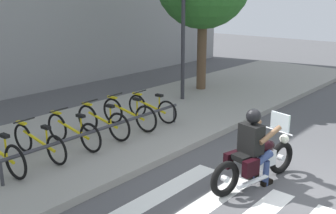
# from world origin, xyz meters

# --- Properties ---
(ground_plane) EXTENTS (48.00, 48.00, 0.00)m
(ground_plane) POSITION_xyz_m (0.00, 0.00, 0.00)
(ground_plane) COLOR #4C4C4F
(sidewalk) EXTENTS (24.00, 4.40, 0.15)m
(sidewalk) POSITION_xyz_m (0.00, 4.59, 0.07)
(sidewalk) COLOR gray
(sidewalk) RESTS_ON ground
(crosswalk_stripe_3) EXTENTS (2.80, 0.40, 0.01)m
(crosswalk_stripe_3) POSITION_xyz_m (-1.41, 0.80, 0.00)
(crosswalk_stripe_3) COLOR white
(crosswalk_stripe_3) RESTS_ON ground
(crosswalk_stripe_4) EXTENTS (2.80, 0.40, 0.01)m
(crosswalk_stripe_4) POSITION_xyz_m (-1.41, 1.60, 0.00)
(crosswalk_stripe_4) COLOR white
(crosswalk_stripe_4) RESTS_ON ground
(motorcycle) EXTENTS (2.11, 0.82, 1.23)m
(motorcycle) POSITION_xyz_m (-0.03, 0.56, 0.46)
(motorcycle) COLOR black
(motorcycle) RESTS_ON ground
(rider) EXTENTS (0.70, 0.63, 1.44)m
(rider) POSITION_xyz_m (-0.11, 0.58, 0.83)
(rider) COLOR black
(rider) RESTS_ON ground
(bicycle_1) EXTENTS (0.48, 1.70, 0.74)m
(bicycle_1) POSITION_xyz_m (-2.11, 4.23, 0.49)
(bicycle_1) COLOR black
(bicycle_1) RESTS_ON sidewalk
(bicycle_2) EXTENTS (0.48, 1.73, 0.77)m
(bicycle_2) POSITION_xyz_m (-1.29, 4.23, 0.50)
(bicycle_2) COLOR black
(bicycle_2) RESTS_ON sidewalk
(bicycle_3) EXTENTS (0.48, 1.69, 0.80)m
(bicycle_3) POSITION_xyz_m (-0.47, 4.22, 0.52)
(bicycle_3) COLOR black
(bicycle_3) RESTS_ON sidewalk
(bicycle_4) EXTENTS (0.48, 1.76, 0.80)m
(bicycle_4) POSITION_xyz_m (0.35, 4.22, 0.51)
(bicycle_4) COLOR black
(bicycle_4) RESTS_ON sidewalk
(bicycle_5) EXTENTS (0.48, 1.60, 0.73)m
(bicycle_5) POSITION_xyz_m (1.17, 4.23, 0.49)
(bicycle_5) COLOR black
(bicycle_5) RESTS_ON sidewalk
(bike_rack) EXTENTS (4.70, 0.07, 0.49)m
(bike_rack) POSITION_xyz_m (-0.88, 3.67, 0.57)
(bike_rack) COLOR #333338
(bike_rack) RESTS_ON sidewalk
(street_lamp) EXTENTS (0.28, 0.28, 4.52)m
(street_lamp) POSITION_xyz_m (3.41, 4.99, 2.72)
(street_lamp) COLOR #2D2D33
(street_lamp) RESTS_ON ground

